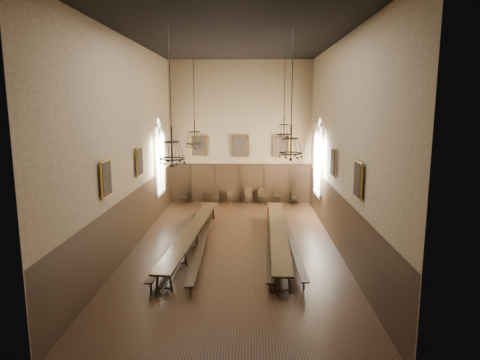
{
  "coord_description": "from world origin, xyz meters",
  "views": [
    {
      "loc": [
        0.69,
        -18.09,
        6.23
      ],
      "look_at": [
        0.18,
        1.5,
        2.79
      ],
      "focal_mm": 32.0,
      "sensor_mm": 36.0,
      "label": 1
    }
  ],
  "objects_px": {
    "chair_0": "(184,200)",
    "chair_3": "(231,200)",
    "chair_7": "(295,200)",
    "table_left": "(192,238)",
    "bench_left_outer": "(176,242)",
    "bench_right_inner": "(270,240)",
    "chair_5": "(262,199)",
    "chandelier_back_right": "(284,128)",
    "table_right": "(278,239)",
    "chair_6": "(278,199)",
    "chair_1": "(200,200)",
    "chair_2": "(216,200)",
    "chandelier_front_right": "(291,145)",
    "bench_left_inner": "(203,242)",
    "bench_right_outer": "(291,242)",
    "chandelier_front_left": "(172,151)",
    "chandelier_back_left": "(195,137)",
    "chair_4": "(249,199)"
  },
  "relations": [
    {
      "from": "bench_left_outer",
      "to": "chair_2",
      "type": "height_order",
      "value": "chair_2"
    },
    {
      "from": "chair_0",
      "to": "chandelier_front_left",
      "type": "bearing_deg",
      "value": -67.93
    },
    {
      "from": "bench_right_inner",
      "to": "chandelier_front_left",
      "type": "distance_m",
      "value": 6.39
    },
    {
      "from": "chandelier_back_left",
      "to": "chandelier_front_right",
      "type": "xyz_separation_m",
      "value": [
        4.21,
        -4.72,
        0.08
      ]
    },
    {
      "from": "chair_4",
      "to": "chandelier_front_right",
      "type": "relative_size",
      "value": 0.22
    },
    {
      "from": "bench_left_outer",
      "to": "chandelier_front_right",
      "type": "distance_m",
      "value": 6.89
    },
    {
      "from": "chair_5",
      "to": "bench_right_outer",
      "type": "bearing_deg",
      "value": -96.49
    },
    {
      "from": "chair_6",
      "to": "chair_7",
      "type": "distance_m",
      "value": 1.09
    },
    {
      "from": "chair_7",
      "to": "table_left",
      "type": "bearing_deg",
      "value": -124.29
    },
    {
      "from": "table_left",
      "to": "bench_left_outer",
      "type": "height_order",
      "value": "table_left"
    },
    {
      "from": "bench_right_outer",
      "to": "chair_5",
      "type": "xyz_separation_m",
      "value": [
        -1.09,
        8.48,
        0.03
      ]
    },
    {
      "from": "bench_right_inner",
      "to": "chandelier_back_left",
      "type": "distance_m",
      "value": 6.13
    },
    {
      "from": "bench_right_inner",
      "to": "chair_0",
      "type": "xyz_separation_m",
      "value": [
        -5.14,
        8.34,
        -0.03
      ]
    },
    {
      "from": "chair_5",
      "to": "bench_left_inner",
      "type": "bearing_deg",
      "value": -121.59
    },
    {
      "from": "bench_left_outer",
      "to": "chair_5",
      "type": "distance_m",
      "value": 9.56
    },
    {
      "from": "chair_7",
      "to": "chandelier_front_right",
      "type": "bearing_deg",
      "value": -98.48
    },
    {
      "from": "chair_1",
      "to": "chandelier_back_left",
      "type": "bearing_deg",
      "value": -76.36
    },
    {
      "from": "chair_1",
      "to": "chandelier_front_right",
      "type": "height_order",
      "value": "chandelier_front_right"
    },
    {
      "from": "bench_left_outer",
      "to": "bench_right_inner",
      "type": "bearing_deg",
      "value": 4.07
    },
    {
      "from": "chair_7",
      "to": "chandelier_back_left",
      "type": "distance_m",
      "value": 9.25
    },
    {
      "from": "table_right",
      "to": "bench_right_outer",
      "type": "relative_size",
      "value": 1.1
    },
    {
      "from": "bench_right_inner",
      "to": "chair_5",
      "type": "relative_size",
      "value": 10.0
    },
    {
      "from": "chair_0",
      "to": "chair_3",
      "type": "bearing_deg",
      "value": 15.73
    },
    {
      "from": "chair_0",
      "to": "chandelier_back_right",
      "type": "xyz_separation_m",
      "value": [
        5.88,
        -5.69,
        4.88
      ]
    },
    {
      "from": "chair_2",
      "to": "chair_6",
      "type": "distance_m",
      "value": 3.93
    },
    {
      "from": "chair_2",
      "to": "chandelier_back_right",
      "type": "xyz_separation_m",
      "value": [
        3.82,
        -5.68,
        4.88
      ]
    },
    {
      "from": "table_right",
      "to": "chair_5",
      "type": "bearing_deg",
      "value": 93.45
    },
    {
      "from": "bench_right_inner",
      "to": "bench_left_inner",
      "type": "bearing_deg",
      "value": -173.24
    },
    {
      "from": "table_right",
      "to": "chandelier_back_right",
      "type": "bearing_deg",
      "value": 81.87
    },
    {
      "from": "bench_right_outer",
      "to": "chandelier_back_right",
      "type": "relative_size",
      "value": 2.22
    },
    {
      "from": "bench_right_inner",
      "to": "chair_5",
      "type": "distance_m",
      "value": 8.39
    },
    {
      "from": "table_left",
      "to": "chair_2",
      "type": "height_order",
      "value": "chair_2"
    },
    {
      "from": "chair_0",
      "to": "chair_3",
      "type": "relative_size",
      "value": 1.0
    },
    {
      "from": "table_left",
      "to": "chandelier_back_right",
      "type": "bearing_deg",
      "value": 33.17
    },
    {
      "from": "table_left",
      "to": "chair_7",
      "type": "relative_size",
      "value": 10.79
    },
    {
      "from": "chandelier_front_left",
      "to": "chair_7",
      "type": "bearing_deg",
      "value": 62.99
    },
    {
      "from": "table_right",
      "to": "chair_6",
      "type": "distance_m",
      "value": 8.5
    },
    {
      "from": "table_right",
      "to": "chair_7",
      "type": "height_order",
      "value": "chair_7"
    },
    {
      "from": "bench_right_inner",
      "to": "chandelier_back_right",
      "type": "bearing_deg",
      "value": 74.47
    },
    {
      "from": "chair_3",
      "to": "bench_left_inner",
      "type": "bearing_deg",
      "value": -111.1
    },
    {
      "from": "chair_1",
      "to": "chair_2",
      "type": "bearing_deg",
      "value": 12.81
    },
    {
      "from": "bench_left_outer",
      "to": "chair_3",
      "type": "xyz_separation_m",
      "value": [
        2.0,
        8.68,
        -0.01
      ]
    },
    {
      "from": "chair_4",
      "to": "chandelier_back_right",
      "type": "height_order",
      "value": "chandelier_back_right"
    },
    {
      "from": "chandelier_back_right",
      "to": "bench_right_inner",
      "type": "bearing_deg",
      "value": -105.53
    },
    {
      "from": "bench_right_outer",
      "to": "chandelier_front_right",
      "type": "bearing_deg",
      "value": -97.47
    },
    {
      "from": "chair_0",
      "to": "chandelier_front_right",
      "type": "bearing_deg",
      "value": -46.86
    },
    {
      "from": "bench_left_inner",
      "to": "chair_1",
      "type": "xyz_separation_m",
      "value": [
        -1.13,
        8.61,
        -0.03
      ]
    },
    {
      "from": "bench_right_inner",
      "to": "chandelier_front_right",
      "type": "distance_m",
      "value": 5.13
    },
    {
      "from": "table_right",
      "to": "chair_3",
      "type": "height_order",
      "value": "chair_3"
    },
    {
      "from": "bench_right_inner",
      "to": "chair_1",
      "type": "distance_m",
      "value": 9.22
    }
  ]
}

